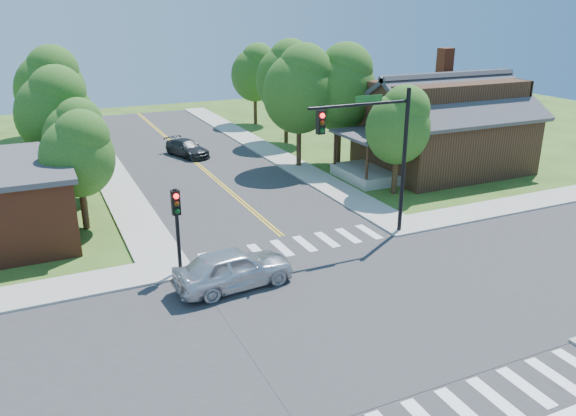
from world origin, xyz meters
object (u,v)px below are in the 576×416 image
car_silver (234,269)px  car_dgrey (187,149)px  signal_mast_ne (376,141)px  signal_pole_nw (177,216)px  house_ne (443,122)px

car_silver → car_dgrey: size_ratio=1.10×
signal_mast_ne → car_dgrey: size_ratio=1.58×
signal_pole_nw → car_dgrey: (5.56, 19.41, -2.05)m
house_ne → car_dgrey: house_ne is taller
signal_pole_nw → car_dgrey: signal_pole_nw is taller
car_silver → signal_mast_ne: bearing=-80.4°
car_silver → car_dgrey: (3.90, 21.48, -0.21)m
house_ne → signal_pole_nw: bearing=-157.3°
signal_mast_ne → car_silver: bearing=-165.1°
car_dgrey → house_ne: bearing=-54.1°
signal_pole_nw → car_silver: signal_pole_nw is taller
signal_mast_ne → car_dgrey: bearing=101.5°
signal_mast_ne → house_ne: bearing=37.7°
car_silver → car_dgrey: 21.84m
car_silver → signal_pole_nw: bearing=33.3°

